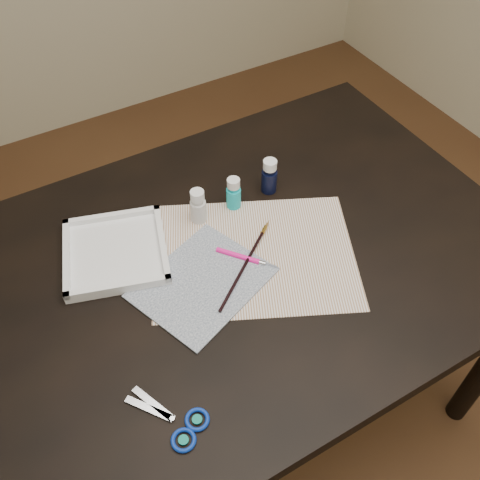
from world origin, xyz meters
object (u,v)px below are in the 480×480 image
paper (254,255)px  canvas (202,283)px  scissors (163,418)px  palette_tray (115,251)px  paint_bottle_white (198,206)px  paint_bottle_navy (269,176)px  paint_bottle_cyan (234,193)px

paper → canvas: (-0.14, -0.01, 0.00)m
scissors → palette_tray: 0.41m
paint_bottle_white → palette_tray: 0.22m
paper → scissors: 0.42m
paint_bottle_white → scissors: bearing=-124.4°
paint_bottle_white → paint_bottle_navy: paint_bottle_navy is taller
paint_bottle_white → paint_bottle_cyan: (0.10, -0.00, -0.00)m
canvas → scissors: bearing=-130.3°
paint_bottle_navy → scissors: size_ratio=0.54×
canvas → paint_bottle_white: paint_bottle_white is taller
canvas → palette_tray: (-0.13, 0.17, 0.01)m
paint_bottle_white → paint_bottle_cyan: paint_bottle_white is taller
paint_bottle_navy → scissors: paint_bottle_navy is taller
paper → palette_tray: size_ratio=2.00×
palette_tray → paint_bottle_navy: bearing=1.6°
paint_bottle_navy → palette_tray: paint_bottle_navy is taller
paper → scissors: (-0.34, -0.25, 0.00)m
paper → paint_bottle_navy: size_ratio=4.76×
paint_bottle_white → scissors: paint_bottle_white is taller
canvas → paint_bottle_navy: (0.28, 0.18, 0.04)m
paint_bottle_cyan → paint_bottle_navy: 0.11m
canvas → palette_tray: bearing=128.1°
paint_bottle_white → paint_bottle_navy: size_ratio=0.96×
canvas → paint_bottle_navy: 0.34m
scissors → palette_tray: bearing=-46.0°
paint_bottle_cyan → palette_tray: 0.31m
paper → paint_bottle_white: paint_bottle_white is taller
paint_bottle_white → scissors: size_ratio=0.52×
canvas → paint_bottle_white: size_ratio=2.95×
canvas → scissors: 0.31m
paper → canvas: bearing=-174.4°
canvas → paint_bottle_cyan: size_ratio=3.12×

